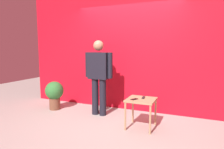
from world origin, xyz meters
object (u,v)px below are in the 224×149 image
Objects in this scene: cell_phone at (134,99)px; potted_plant at (54,93)px; side_table at (141,103)px; tv_remote at (143,98)px; standing_person at (99,74)px.

potted_plant is at bearing -160.80° from cell_phone.
cell_phone is 2.18m from potted_plant.
tv_remote reaches higher than side_table.
side_table is at bearing -18.88° from standing_person.
side_table is 0.13m from tv_remote.
standing_person is at bearing 158.57° from tv_remote.
standing_person reaches higher than tv_remote.
cell_phone is at bearing -133.68° from tv_remote.
potted_plant is at bearing 172.57° from side_table.
standing_person is at bearing 161.12° from side_table.
standing_person is 9.75× the size of tv_remote.
side_table is 0.81× the size of potted_plant.
tv_remote is (0.13, 0.17, 0.01)m from cell_phone.
tv_remote reaches higher than cell_phone.
standing_person reaches higher than potted_plant.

